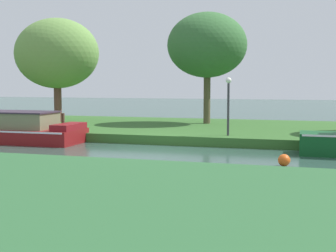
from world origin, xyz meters
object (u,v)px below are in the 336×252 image
willow_tree_centre (207,45)px  willow_tree_left (56,54)px  channel_buoy (284,160)px  mooring_post_near (63,122)px  lamp_post (228,98)px

willow_tree_centre → willow_tree_left: bearing=-171.5°
willow_tree_left → channel_buoy: bearing=-34.2°
willow_tree_left → willow_tree_centre: bearing=8.5°
channel_buoy → willow_tree_left: bearing=145.8°
mooring_post_near → channel_buoy: 10.83m
lamp_post → channel_buoy: 5.53m
willow_tree_left → mooring_post_near: bearing=-57.8°
lamp_post → willow_tree_left: bearing=157.8°
willow_tree_left → willow_tree_centre: (8.44, 1.25, 0.37)m
willow_tree_centre → mooring_post_near: bearing=-131.5°
lamp_post → mooring_post_near: (-7.50, -0.54, -1.15)m
willow_tree_left → mooring_post_near: 6.69m
channel_buoy → willow_tree_centre: bearing=114.6°
mooring_post_near → willow_tree_centre: bearing=48.5°
willow_tree_left → lamp_post: bearing=-22.2°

